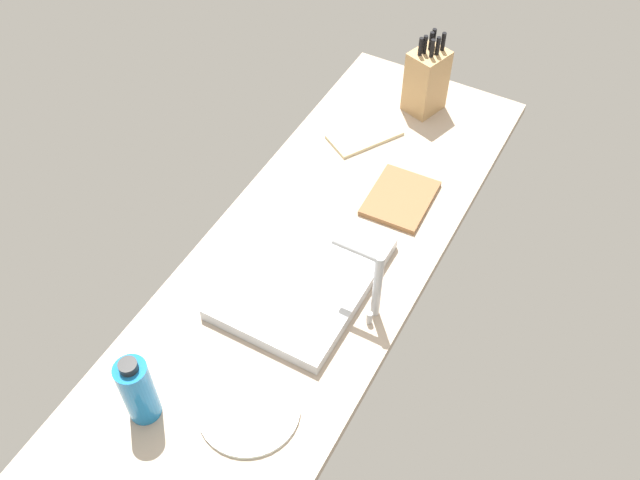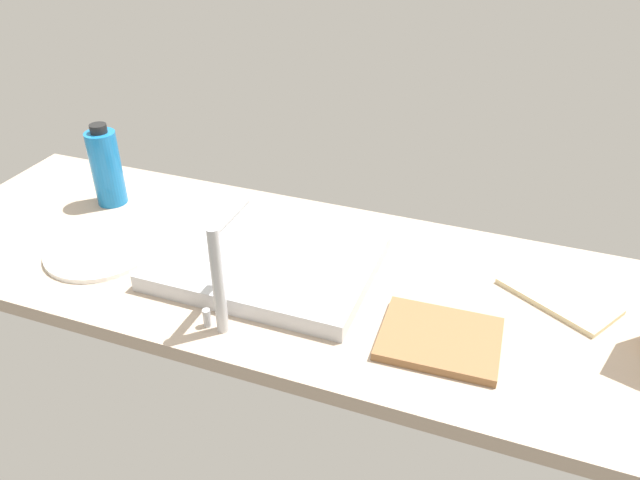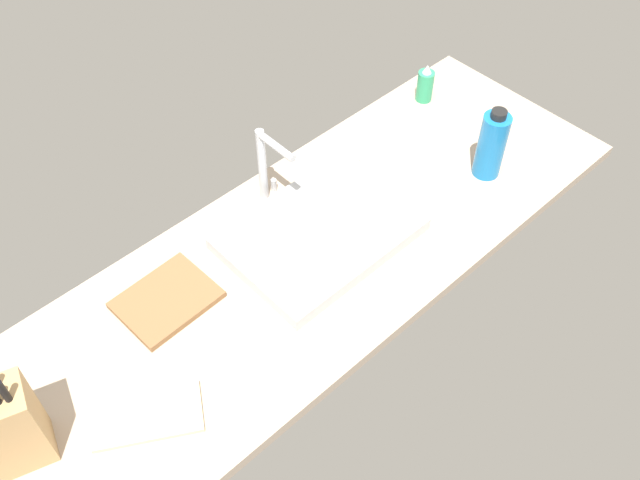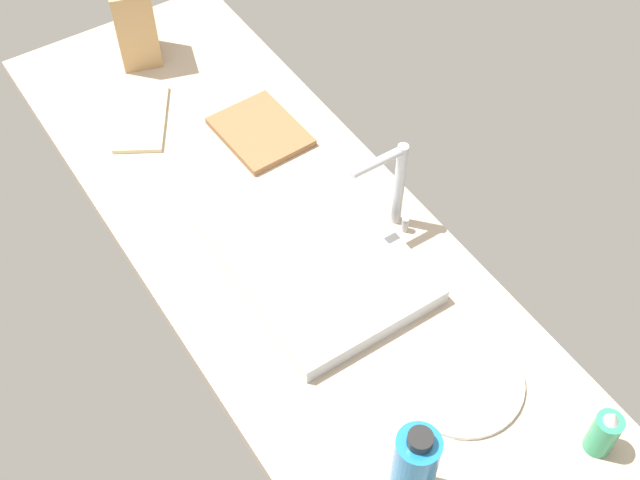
# 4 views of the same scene
# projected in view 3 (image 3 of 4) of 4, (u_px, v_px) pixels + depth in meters

# --- Properties ---
(countertop_slab) EXTENTS (1.94, 0.64, 0.04)m
(countertop_slab) POSITION_uv_depth(u_px,v_px,m) (303.00, 262.00, 1.86)
(countertop_slab) COLOR tan
(countertop_slab) RESTS_ON ground
(sink_basin) EXTENTS (0.48, 0.36, 0.04)m
(sink_basin) POSITION_uv_depth(u_px,v_px,m) (320.00, 234.00, 1.88)
(sink_basin) COLOR #B7BABF
(sink_basin) RESTS_ON countertop_slab
(faucet) EXTENTS (0.06, 0.14, 0.24)m
(faucet) POSITION_uv_depth(u_px,v_px,m) (266.00, 161.00, 1.88)
(faucet) COLOR #B7BABF
(faucet) RESTS_ON countertop_slab
(knife_block) EXTENTS (0.15, 0.14, 0.29)m
(knife_block) POSITION_uv_depth(u_px,v_px,m) (9.00, 426.00, 1.41)
(knife_block) COLOR tan
(knife_block) RESTS_ON countertop_slab
(cutting_board) EXTENTS (0.24, 0.19, 0.02)m
(cutting_board) POSITION_uv_depth(u_px,v_px,m) (167.00, 300.00, 1.75)
(cutting_board) COLOR brown
(cutting_board) RESTS_ON countertop_slab
(soap_bottle) EXTENTS (0.05, 0.05, 0.13)m
(soap_bottle) POSITION_uv_depth(u_px,v_px,m) (425.00, 85.00, 2.24)
(soap_bottle) COLOR #2D9966
(soap_bottle) RESTS_ON countertop_slab
(water_bottle) EXTENTS (0.08, 0.08, 0.22)m
(water_bottle) POSITION_uv_depth(u_px,v_px,m) (492.00, 145.00, 1.98)
(water_bottle) COLOR #1970B7
(water_bottle) RESTS_ON countertop_slab
(dinner_plate) EXTENTS (0.25, 0.25, 0.01)m
(dinner_plate) POSITION_uv_depth(u_px,v_px,m) (400.00, 153.00, 2.10)
(dinner_plate) COLOR white
(dinner_plate) RESTS_ON countertop_slab
(dish_towel) EXTENTS (0.27, 0.23, 0.01)m
(dish_towel) POSITION_uv_depth(u_px,v_px,m) (147.00, 416.00, 1.55)
(dish_towel) COLOR beige
(dish_towel) RESTS_ON countertop_slab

